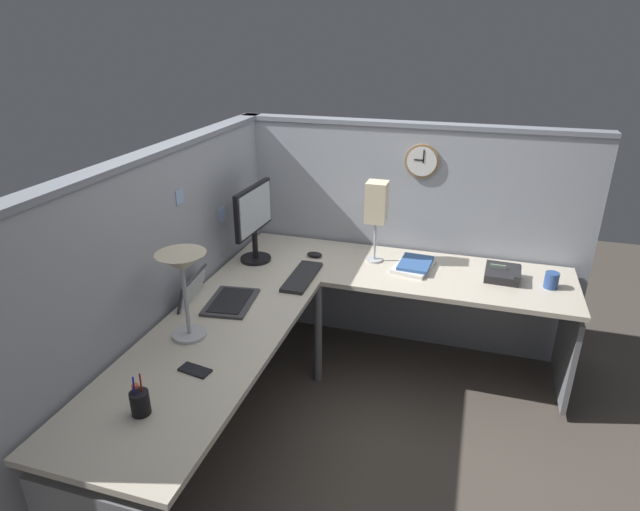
{
  "coord_description": "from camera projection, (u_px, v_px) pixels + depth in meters",
  "views": [
    {
      "loc": [
        -2.59,
        -0.69,
        2.14
      ],
      "look_at": [
        0.11,
        0.13,
        0.91
      ],
      "focal_mm": 29.7,
      "sensor_mm": 36.0,
      "label": 1
    }
  ],
  "objects": [
    {
      "name": "pinned_note_middle",
      "position": [
        222.0,
        215.0,
        3.32
      ],
      "size": [
        0.08,
        0.0,
        0.09
      ],
      "primitive_type": "cube",
      "color": "#99B7E5"
    },
    {
      "name": "pinned_note_leftmost",
      "position": [
        180.0,
        197.0,
        2.82
      ],
      "size": [
        0.07,
        0.0,
        0.08
      ],
      "primitive_type": "cube",
      "color": "#99B7E5"
    },
    {
      "name": "monitor",
      "position": [
        254.0,
        218.0,
        3.36
      ],
      "size": [
        0.46,
        0.2,
        0.5
      ],
      "color": "black",
      "rests_on": "desk"
    },
    {
      "name": "cubicle_wall_back",
      "position": [
        167.0,
        293.0,
        2.91
      ],
      "size": [
        2.57,
        0.12,
        1.58
      ],
      "color": "#999EA8",
      "rests_on": "ground"
    },
    {
      "name": "book_stack",
      "position": [
        414.0,
        265.0,
        3.35
      ],
      "size": [
        0.32,
        0.26,
        0.04
      ],
      "color": "silver",
      "rests_on": "desk"
    },
    {
      "name": "keyboard",
      "position": [
        302.0,
        277.0,
        3.22
      ],
      "size": [
        0.43,
        0.15,
        0.02
      ],
      "primitive_type": "cube",
      "rotation": [
        0.0,
        0.0,
        0.01
      ],
      "color": "#232326",
      "rests_on": "desk"
    },
    {
      "name": "cubicle_wall_right",
      "position": [
        406.0,
        237.0,
        3.69
      ],
      "size": [
        0.12,
        2.37,
        1.58
      ],
      "color": "#999EA8",
      "rests_on": "ground"
    },
    {
      "name": "coffee_mug",
      "position": [
        551.0,
        280.0,
        3.09
      ],
      "size": [
        0.08,
        0.08,
        0.1
      ],
      "primitive_type": "cylinder",
      "color": "#2D4C8C",
      "rests_on": "desk"
    },
    {
      "name": "desk",
      "position": [
        338.0,
        324.0,
        2.92
      ],
      "size": [
        2.35,
        2.15,
        0.73
      ],
      "color": "beige",
      "rests_on": "ground"
    },
    {
      "name": "computer_mouse",
      "position": [
        315.0,
        255.0,
        3.52
      ],
      "size": [
        0.06,
        0.1,
        0.03
      ],
      "primitive_type": "ellipsoid",
      "color": "black",
      "rests_on": "desk"
    },
    {
      "name": "desk_lamp_dome",
      "position": [
        182.0,
        269.0,
        2.48
      ],
      "size": [
        0.24,
        0.24,
        0.44
      ],
      "color": "#B7BABF",
      "rests_on": "desk"
    },
    {
      "name": "wall_clock",
      "position": [
        422.0,
        161.0,
        3.4
      ],
      "size": [
        0.04,
        0.22,
        0.22
      ],
      "color": "olive"
    },
    {
      "name": "ground_plane",
      "position": [
        335.0,
        399.0,
        3.31
      ],
      "size": [
        6.8,
        6.8,
        0.0
      ],
      "primitive_type": "plane",
      "color": "#4C443D"
    },
    {
      "name": "laptop",
      "position": [
        214.0,
        298.0,
        2.94
      ],
      "size": [
        0.38,
        0.42,
        0.22
      ],
      "color": "#38383D",
      "rests_on": "desk"
    },
    {
      "name": "pen_cup",
      "position": [
        140.0,
        402.0,
        2.08
      ],
      "size": [
        0.08,
        0.08,
        0.18
      ],
      "color": "black",
      "rests_on": "desk"
    },
    {
      "name": "office_phone",
      "position": [
        504.0,
        274.0,
        3.19
      ],
      "size": [
        0.2,
        0.21,
        0.11
      ],
      "color": "#232326",
      "rests_on": "desk"
    },
    {
      "name": "desk_lamp_paper",
      "position": [
        377.0,
        205.0,
        3.32
      ],
      "size": [
        0.13,
        0.13,
        0.53
      ],
      "color": "#B7BABF",
      "rests_on": "desk"
    },
    {
      "name": "cell_phone",
      "position": [
        195.0,
        370.0,
        2.35
      ],
      "size": [
        0.09,
        0.15,
        0.01
      ],
      "primitive_type": "cube",
      "rotation": [
        0.0,
        0.0,
        -0.16
      ],
      "color": "black",
      "rests_on": "desk"
    }
  ]
}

